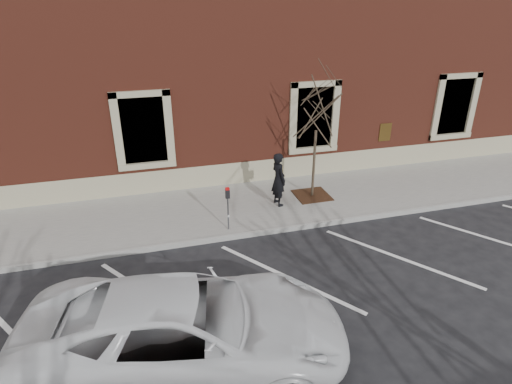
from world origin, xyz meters
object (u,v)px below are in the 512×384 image
object	(u,v)px
white_truck	(186,329)
sapling	(317,111)
man	(279,179)
parking_meter	(228,201)

from	to	relation	value
white_truck	sapling	bearing A→B (deg)	-28.98
man	parking_meter	size ratio (longest dim) A/B	1.32
parking_meter	sapling	world-z (taller)	sapling
parking_meter	man	bearing A→B (deg)	25.89
man	white_truck	world-z (taller)	man
man	white_truck	xyz separation A→B (m)	(-3.72, -5.76, -0.20)
man	white_truck	distance (m)	6.86
sapling	white_truck	distance (m)	8.20
man	white_truck	size ratio (longest dim) A/B	0.29
sapling	man	bearing A→B (deg)	-167.73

